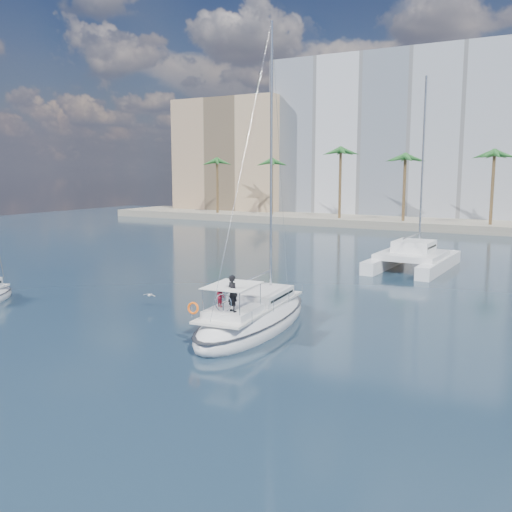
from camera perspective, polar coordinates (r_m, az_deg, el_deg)
The scene contains 9 objects.
ground at distance 33.48m, azimuth -1.49°, elevation -6.50°, with size 160.00×160.00×0.00m, color black.
quay at distance 90.60m, azimuth 18.83°, elevation 3.01°, with size 120.00×14.00×1.20m, color gray.
building_modern at distance 104.82m, azimuth 13.89°, elevation 11.25°, with size 42.00×16.00×28.00m, color silver.
building_tan_left at distance 113.12m, azimuth -1.74°, elevation 9.76°, with size 22.00×14.00×22.00m, color tan.
palm_left at distance 98.70m, azimuth -1.38°, elevation 9.51°, with size 3.60×3.60×12.30m.
palm_centre at distance 86.33m, azimuth 18.64°, elevation 9.20°, with size 3.60×3.60×12.30m.
main_sloop at distance 31.89m, azimuth -0.27°, elevation -6.26°, with size 4.96×12.29×17.77m.
catamaran at distance 52.57m, azimuth 15.43°, elevation -0.00°, with size 6.05×11.69×16.90m.
seagull at distance 37.24m, azimuth -10.58°, elevation -3.86°, with size 0.96×0.41×0.18m.
Camera 1 is at (16.68, -27.69, 8.72)m, focal length 40.00 mm.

